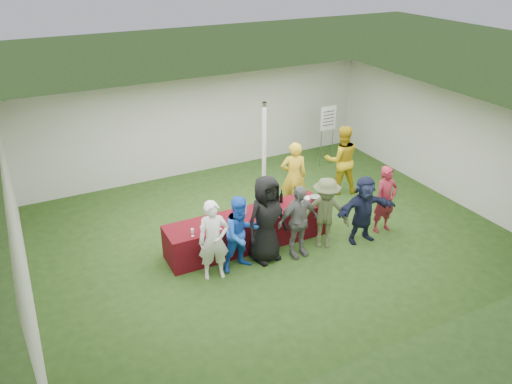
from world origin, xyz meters
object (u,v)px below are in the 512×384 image
serving_table (248,230)px  dump_bucket (315,200)px  customer_2 (266,219)px  customer_6 (385,199)px  customer_1 (241,234)px  customer_5 (363,209)px  staff_back (341,160)px  customer_3 (298,221)px  customer_4 (325,213)px  wine_list_sign (328,123)px  customer_0 (214,241)px  staff_pourer (294,176)px

serving_table → dump_bucket: bearing=-8.1°
customer_2 → customer_6: 2.93m
customer_1 → customer_5: customer_1 is taller
staff_back → customer_3: size_ratio=1.14×
customer_2 → customer_4: 1.36m
customer_2 → wine_list_sign: bearing=32.6°
customer_3 → customer_0: bearing=175.2°
customer_5 → serving_table: bearing=162.2°
serving_table → customer_1: size_ratio=2.25×
staff_pourer → customer_3: (-0.97, -1.81, -0.07)m
staff_pourer → serving_table: bearing=51.3°
customer_5 → staff_pourer: bearing=111.5°
staff_back → customer_4: bearing=66.6°
wine_list_sign → customer_6: wine_list_sign is taller
serving_table → customer_5: bearing=-22.4°
customer_5 → customer_0: bearing=-179.3°
wine_list_sign → staff_pourer: size_ratio=1.03×
staff_pourer → customer_6: size_ratio=1.11×
customer_0 → wine_list_sign: bearing=47.1°
customer_4 → customer_1: bearing=-152.5°
customer_2 → serving_table: bearing=89.8°
dump_bucket → customer_3: bearing=-143.4°
customer_2 → customer_1: bearing=176.6°
customer_3 → customer_4: same height
staff_back → customer_3: bearing=58.0°
staff_pourer → staff_back: 1.60m
customer_1 → customer_4: 1.94m
customer_2 → dump_bucket: bearing=6.4°
dump_bucket → staff_pourer: size_ratio=0.13×
customer_0 → customer_4: (2.54, -0.04, -0.02)m
customer_0 → staff_back: bearing=35.7°
customer_2 → customer_6: customer_2 is taller
serving_table → wine_list_sign: size_ratio=2.00×
customer_2 → customer_6: (2.92, -0.19, -0.15)m
customer_6 → wine_list_sign: bearing=76.0°
staff_back → customer_6: (-0.28, -2.07, -0.13)m
wine_list_sign → customer_5: 4.22m
staff_back → customer_1: (-3.79, -1.95, -0.12)m
serving_table → customer_1: customer_1 is taller
staff_back → customer_0: 4.81m
staff_pourer → customer_0: size_ratio=1.06×
staff_pourer → customer_3: staff_pourer is taller
customer_6 → customer_2: bearing=176.7°
dump_bucket → wine_list_sign: bearing=52.0°
customer_6 → customer_3: bearing=179.9°
customer_1 → customer_2: size_ratio=0.85×
customer_1 → staff_pourer: bearing=31.5°
staff_back → customer_0: size_ratio=1.11×
customer_1 → customer_5: size_ratio=1.04×
staff_back → customer_6: staff_back is taller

